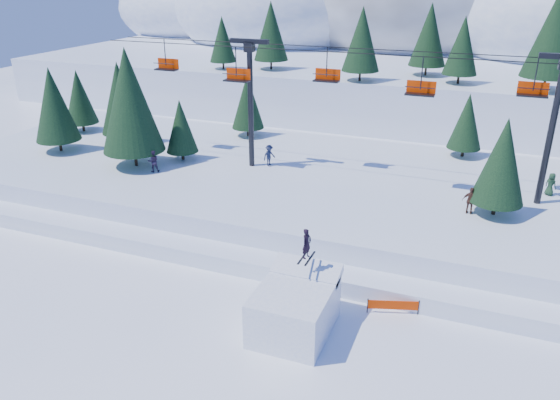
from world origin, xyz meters
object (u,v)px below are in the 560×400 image
(banner_near, at_px, (393,305))
(banner_far, at_px, (493,311))
(jump_kicker, at_px, (295,308))
(chairlift, at_px, (384,94))

(banner_near, relative_size, banner_far, 0.96)
(jump_kicker, relative_size, banner_far, 1.85)
(jump_kicker, xyz_separation_m, banner_far, (9.78, 4.74, -0.84))
(jump_kicker, distance_m, chairlift, 18.63)
(banner_near, distance_m, banner_far, 5.37)
(jump_kicker, relative_size, chairlift, 0.12)
(jump_kicker, height_order, banner_near, jump_kicker)
(jump_kicker, distance_m, banner_far, 10.90)
(jump_kicker, distance_m, banner_near, 5.75)
(chairlift, bearing_deg, jump_kicker, -92.55)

